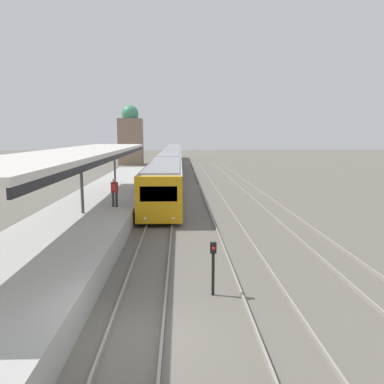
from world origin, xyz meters
The scene contains 8 objects.
ground_plane centered at (0.00, 0.00, 0.00)m, with size 240.00×240.00×0.00m, color #666056.
track_platform_line centered at (0.00, 0.00, 0.07)m, with size 1.51×120.00×0.15m.
track_middle_line centered at (3.89, 0.00, 0.07)m, with size 1.51×120.00×0.15m.
platform_canopy centered at (-4.01, 10.97, 4.27)m, with size 4.00×25.54×3.38m.
person_on_platform centered at (-2.64, 12.70, 1.99)m, with size 0.40×0.40×1.66m.
train_near centered at (0.00, 44.46, 1.69)m, with size 2.67×66.06×3.04m.
signal_post_near centered at (2.25, 2.58, 1.11)m, with size 0.20×0.21×1.79m.
distant_domed_building centered at (-7.39, 57.16, 4.75)m, with size 4.00×4.00×10.21m.
Camera 1 is at (1.20, -8.99, 5.20)m, focal length 35.00 mm.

